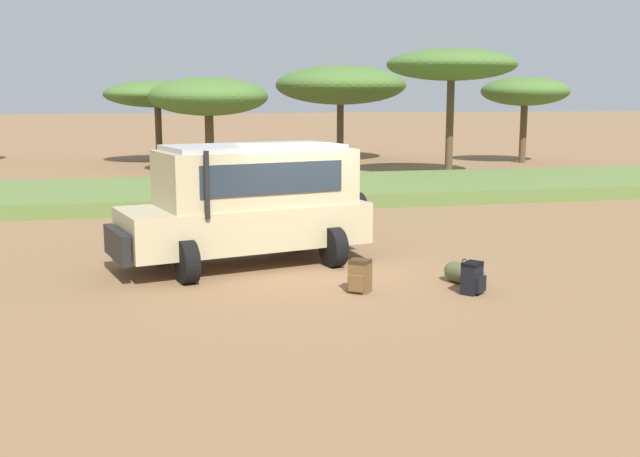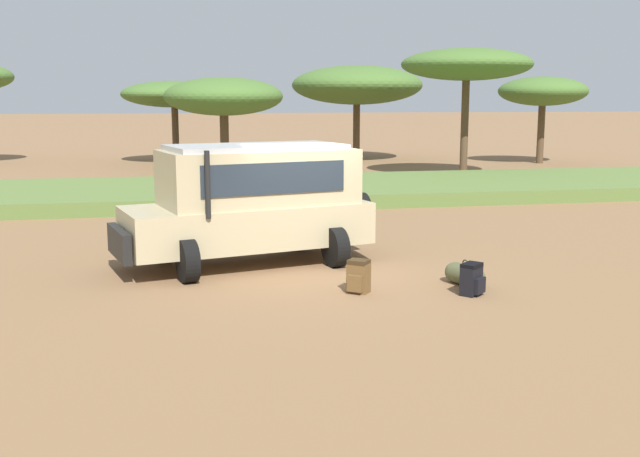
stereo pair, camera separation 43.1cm
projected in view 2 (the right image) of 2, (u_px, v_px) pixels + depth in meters
The scene contains 11 objects.
ground_plane at pixel (312, 270), 14.79m from camera, with size 320.00×320.00×0.00m, color olive.
grass_bank at pixel (249, 191), 25.56m from camera, with size 120.00×7.00×0.44m.
safari_vehicle at pixel (252, 201), 15.14m from camera, with size 5.48×3.45×2.44m.
backpack_beside_front_wheel at pixel (358, 277), 13.04m from camera, with size 0.46×0.46×0.59m.
backpack_cluster_center at pixel (472, 280), 12.89m from camera, with size 0.48×0.48×0.56m.
duffel_bag_low_black_case at pixel (465, 275), 13.55m from camera, with size 0.55×0.91×0.48m.
acacia_tree_left_mid at pixel (174, 95), 39.08m from camera, with size 5.49×5.43×4.25m.
acacia_tree_centre_back at pixel (224, 97), 33.93m from camera, with size 5.40×5.49×4.30m.
acacia_tree_right_mid at pixel (357, 85), 40.63m from camera, with size 7.05×7.64×5.11m.
acacia_tree_far_right at pixel (467, 65), 31.75m from camera, with size 5.58×5.45×5.45m.
acacia_tree_distant_right at pixel (543, 92), 38.51m from camera, with size 4.59×4.32×4.46m.
Camera 2 is at (-2.74, -14.17, 3.35)m, focal length 42.00 mm.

